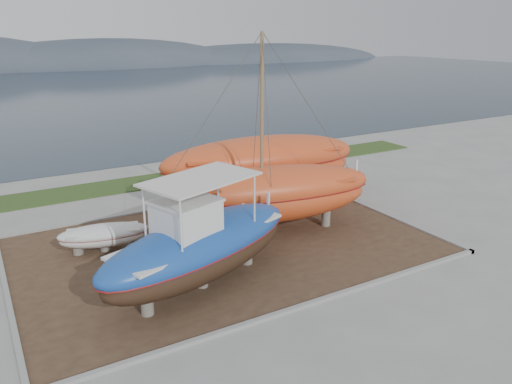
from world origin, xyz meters
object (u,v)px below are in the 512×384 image
white_dinghy (104,238)px  orange_bare_hull (261,172)px  blue_caique (200,234)px  orange_sailboat (272,138)px

white_dinghy → orange_bare_hull: 9.48m
blue_caique → white_dinghy: bearing=95.7°
blue_caique → orange_bare_hull: bearing=26.7°
blue_caique → orange_sailboat: 6.51m
white_dinghy → orange_sailboat: 8.77m
blue_caique → orange_bare_hull: blue_caique is taller
white_dinghy → orange_bare_hull: size_ratio=0.34×
white_dinghy → orange_bare_hull: orange_bare_hull is taller
orange_bare_hull → orange_sailboat: bearing=-107.5°
orange_sailboat → orange_bare_hull: size_ratio=0.88×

